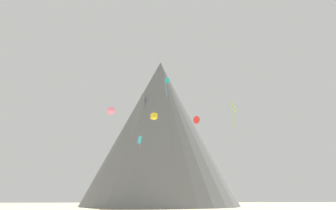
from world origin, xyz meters
name	(u,v)px	position (x,y,z in m)	size (l,w,h in m)	color
rock_massif	(158,135)	(4.85, 106.93, 28.03)	(84.09, 84.09, 60.31)	slate
kite_teal_mid	(167,83)	(-0.20, 32.70, 24.67)	(0.88, 0.49, 3.80)	teal
kite_lime_mid	(233,108)	(13.33, 34.78, 20.67)	(1.80, 2.70, 5.52)	#8CD133
kite_red_mid	(197,120)	(9.57, 52.60, 22.15)	(1.62, 1.62, 1.95)	red
kite_pink_mid	(111,110)	(-11.91, 58.54, 25.43)	(2.18, 0.73, 2.18)	pink
kite_cyan_mid	(140,141)	(-4.78, 42.89, 14.99)	(0.88, 0.52, 3.64)	#33BCDB
kite_yellow_mid	(154,116)	(-1.31, 49.32, 22.01)	(1.65, 1.69, 1.41)	yellow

